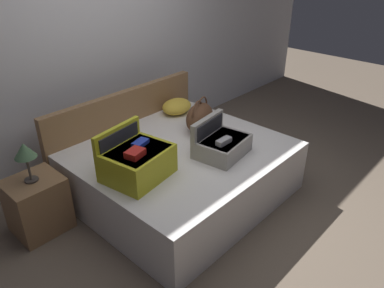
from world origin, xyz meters
TOP-DOWN VIEW (x-y plane):
  - ground_plane at (0.00, 0.00)m, footprint 12.00×12.00m
  - back_wall at (0.00, 1.65)m, footprint 8.00×0.10m
  - bed at (0.00, 0.40)m, footprint 1.85×1.63m
  - headboard at (0.00, 1.25)m, footprint 1.89×0.08m
  - hard_case_large at (-0.58, 0.35)m, footprint 0.57×0.51m
  - hard_case_medium at (0.18, 0.08)m, footprint 0.52×0.44m
  - duffel_bag at (0.41, 0.55)m, footprint 0.46×0.36m
  - pillow_near_headboard at (0.57, 1.04)m, footprint 0.41×0.35m
  - nightstand at (-1.20, 0.96)m, footprint 0.44×0.40m
  - table_lamp at (-1.20, 0.96)m, footprint 0.17×0.17m

SIDE VIEW (x-z plane):
  - ground_plane at x=0.00m, z-range 0.00..0.00m
  - nightstand at x=-1.20m, z-range 0.00..0.50m
  - bed at x=0.00m, z-range 0.00..0.52m
  - headboard at x=0.00m, z-range 0.00..0.87m
  - pillow_near_headboard at x=0.57m, z-range 0.52..0.67m
  - hard_case_medium at x=0.18m, z-range 0.46..0.78m
  - duffel_bag at x=0.41m, z-range 0.49..0.84m
  - hard_case_large at x=-0.58m, z-range 0.46..0.87m
  - table_lamp at x=-1.20m, z-range 0.60..0.94m
  - back_wall at x=0.00m, z-range 0.00..2.60m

